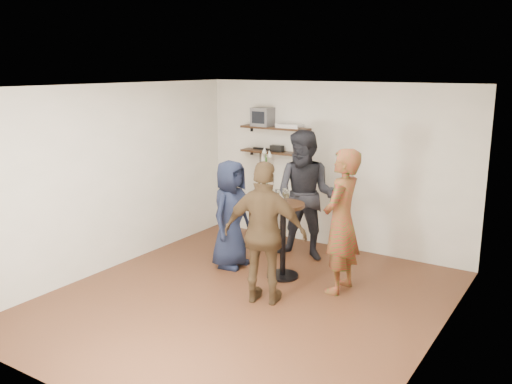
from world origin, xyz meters
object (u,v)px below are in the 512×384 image
dvd_deck (290,126)px  drinks_table (283,230)px  person_dark (305,196)px  person_brown (265,233)px  person_navy (231,214)px  crt_monitor (263,117)px  person_plaid (341,221)px  radio (277,148)px  side_table (266,214)px

dvd_deck → drinks_table: dvd_deck is taller
person_dark → person_brown: person_dark is taller
dvd_deck → person_navy: dvd_deck is taller
crt_monitor → person_plaid: bearing=-35.3°
crt_monitor → person_plaid: (2.08, -1.47, -1.09)m
radio → person_plaid: bearing=-39.1°
dvd_deck → drinks_table: 2.05m
side_table → radio: bearing=83.0°
crt_monitor → person_brown: 2.94m
person_plaid → person_brown: size_ratio=1.06×
person_plaid → person_brown: (-0.63, -0.81, -0.05)m
person_navy → person_dark: bearing=-42.6°
radio → person_navy: bearing=-85.1°
radio → side_table: size_ratio=0.39×
person_plaid → person_brown: person_plaid is taller
crt_monitor → radio: crt_monitor is taller
crt_monitor → dvd_deck: 0.52m
radio → side_table: (-0.03, -0.28, -1.05)m
drinks_table → person_plaid: size_ratio=0.56×
crt_monitor → drinks_table: (1.24, -1.47, -1.35)m
dvd_deck → person_plaid: (1.58, -1.47, -0.97)m
drinks_table → radio: bearing=123.4°
crt_monitor → person_brown: size_ratio=0.18×
side_table → person_navy: 1.27m
person_navy → dvd_deck: bearing=-6.2°
person_dark → person_navy: bearing=-137.4°
radio → person_navy: size_ratio=0.14×
crt_monitor → dvd_deck: (0.50, 0.00, -0.12)m
radio → side_table: bearing=-97.0°
person_navy → crt_monitor: bearing=12.5°
radio → person_brown: bearing=-62.6°
person_dark → person_brown: bearing=-86.1°
crt_monitor → side_table: (0.23, -0.28, -1.55)m
side_table → person_navy: size_ratio=0.36×
crt_monitor → person_plaid: 2.77m
dvd_deck → person_brown: bearing=-67.4°
drinks_table → person_brown: 0.87m
person_navy → person_brown: (1.05, -0.78, 0.10)m
dvd_deck → person_dark: 1.29m
dvd_deck → side_table: dvd_deck is taller
person_dark → person_navy: person_dark is taller
side_table → drinks_table: size_ratio=0.54×
person_plaid → person_brown: 1.03m
dvd_deck → person_plaid: 2.37m
person_dark → dvd_deck: bearing=127.7°
dvd_deck → side_table: (-0.27, -0.28, -1.43)m
side_table → person_brown: 2.38m
person_plaid → person_dark: 1.26m
dvd_deck → drinks_table: size_ratio=0.38×
side_table → person_plaid: person_plaid is taller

